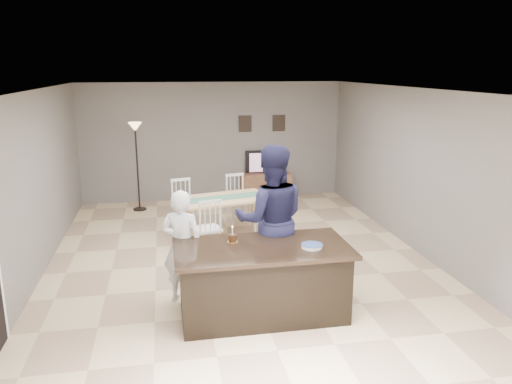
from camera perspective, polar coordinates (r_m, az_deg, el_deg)
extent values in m
plane|color=#D2B586|center=(8.10, -1.82, -7.84)|extent=(8.00, 8.00, 0.00)
plane|color=slate|center=(11.61, -4.93, 5.75)|extent=(6.00, 0.00, 6.00)
plane|color=slate|center=(3.98, 7.07, -10.94)|extent=(6.00, 0.00, 6.00)
plane|color=slate|center=(7.84, -24.12, 0.50)|extent=(0.00, 8.00, 8.00)
plane|color=slate|center=(8.66, 18.13, 2.24)|extent=(0.00, 8.00, 8.00)
plane|color=white|center=(7.52, -1.99, 11.60)|extent=(8.00, 8.00, 0.00)
cube|color=black|center=(6.30, 0.70, -10.28)|extent=(2.00, 1.00, 0.85)
cube|color=black|center=(6.13, 0.72, -6.45)|extent=(2.15, 1.10, 0.05)
cube|color=brown|center=(11.76, 1.12, 0.70)|extent=(1.20, 0.40, 0.60)
imported|color=black|center=(11.71, 1.07, 3.46)|extent=(0.91, 0.12, 0.53)
plane|color=orange|center=(11.63, 1.15, 3.42)|extent=(0.78, 0.00, 0.78)
cube|color=black|center=(11.63, -1.24, 7.80)|extent=(0.30, 0.02, 0.38)
cube|color=black|center=(11.78, 2.63, 7.87)|extent=(0.30, 0.02, 0.38)
imported|color=silver|center=(6.58, -8.42, -6.20)|extent=(0.65, 0.54, 1.52)
imported|color=#181734|center=(6.73, 1.70, -3.22)|extent=(1.08, 0.89, 2.05)
cylinder|color=gold|center=(6.28, -2.69, -5.69)|extent=(0.14, 0.14, 0.00)
cylinder|color=#381A0F|center=(6.27, -2.70, -5.29)|extent=(0.10, 0.10, 0.09)
cylinder|color=white|center=(6.24, -2.71, -4.46)|extent=(0.02, 0.02, 0.10)
sphere|color=#FFBF4C|center=(6.22, -2.71, -3.96)|extent=(0.02, 0.02, 0.02)
cylinder|color=white|center=(6.12, 6.40, -6.27)|extent=(0.26, 0.26, 0.01)
cylinder|color=white|center=(6.12, 6.41, -6.16)|extent=(0.26, 0.26, 0.01)
cylinder|color=white|center=(6.11, 6.41, -6.05)|extent=(0.26, 0.26, 0.01)
cylinder|color=#2E498F|center=(6.11, 6.41, -5.98)|extent=(0.26, 0.26, 0.00)
cube|color=tan|center=(8.95, -3.69, -0.78)|extent=(1.76, 1.24, 0.04)
cylinder|color=tan|center=(8.51, -7.38, -4.31)|extent=(0.06, 0.06, 0.71)
cylinder|color=tan|center=(9.64, -0.38, -1.98)|extent=(0.06, 0.06, 0.71)
cube|color=#3E7057|center=(8.95, -3.70, -0.63)|extent=(1.45, 0.66, 0.01)
cube|color=silver|center=(8.23, -5.61, -4.22)|extent=(0.50, 0.48, 0.04)
cylinder|color=silver|center=(8.11, -6.37, -6.27)|extent=(0.03, 0.03, 0.43)
cylinder|color=silver|center=(8.50, -4.81, -5.27)|extent=(0.03, 0.03, 0.43)
cube|color=silver|center=(7.92, -5.29, -1.15)|extent=(0.38, 0.11, 0.05)
cube|color=silver|center=(8.61, 1.39, -3.31)|extent=(0.50, 0.48, 0.04)
cylinder|color=silver|center=(8.48, 0.79, -5.27)|extent=(0.03, 0.03, 0.43)
cylinder|color=silver|center=(8.89, 1.94, -4.35)|extent=(0.03, 0.03, 0.43)
cube|color=silver|center=(8.31, 1.93, -0.36)|extent=(0.38, 0.11, 0.05)
cube|color=silver|center=(9.51, -8.23, -1.75)|extent=(0.50, 0.48, 0.04)
cylinder|color=silver|center=(9.77, -7.47, -2.74)|extent=(0.03, 0.03, 0.43)
cylinder|color=silver|center=(9.39, -8.92, -3.49)|extent=(0.03, 0.03, 0.43)
cube|color=silver|center=(9.56, -8.63, 1.41)|extent=(0.38, 0.11, 0.05)
cube|color=silver|center=(9.85, -2.05, -1.07)|extent=(0.50, 0.48, 0.04)
cylinder|color=silver|center=(10.11, -1.47, -2.04)|extent=(0.03, 0.03, 0.43)
cylinder|color=silver|center=(9.71, -2.62, -2.74)|extent=(0.03, 0.03, 0.43)
cube|color=silver|center=(9.89, -2.45, 1.98)|extent=(0.38, 0.11, 0.05)
cylinder|color=black|center=(11.18, -13.13, -1.90)|extent=(0.28, 0.28, 0.03)
cylinder|color=black|center=(10.97, -13.39, 2.52)|extent=(0.04, 0.04, 1.75)
cone|color=#EAC481|center=(10.83, -13.66, 7.26)|extent=(0.28, 0.28, 0.18)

